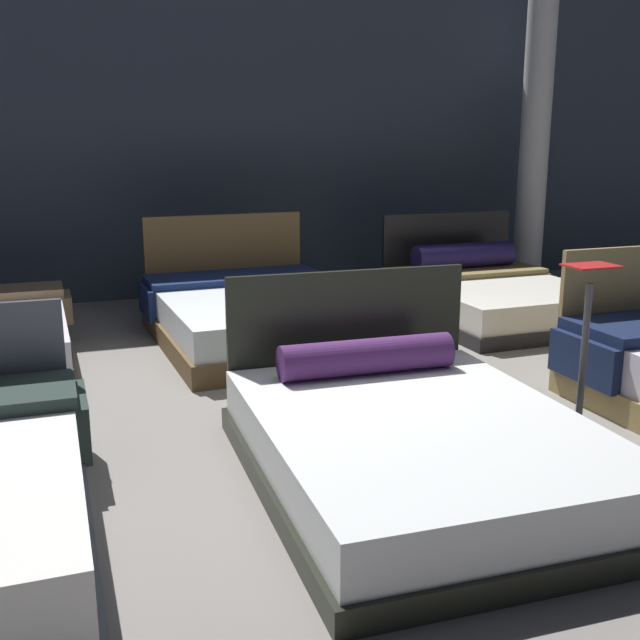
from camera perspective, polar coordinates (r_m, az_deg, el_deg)
ground_plane at (r=4.98m, az=0.69°, el=-6.81°), size 18.00×18.00×0.02m
showroom_back_wall at (r=8.56m, az=-9.00°, el=13.56°), size 18.00×0.06×3.50m
bed_1 at (r=3.97m, az=7.06°, el=-9.09°), size 1.71×2.22×0.93m
bed_4 at (r=6.56m, az=-4.91°, el=0.35°), size 1.75×2.23×1.02m
bed_5 at (r=7.60m, az=12.76°, el=1.82°), size 1.67×2.02×0.96m
price_sign at (r=4.59m, az=19.25°, el=-3.94°), size 0.28×0.24×1.04m
support_pillar at (r=9.34m, az=15.97°, el=13.21°), size 0.34×0.34×3.50m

